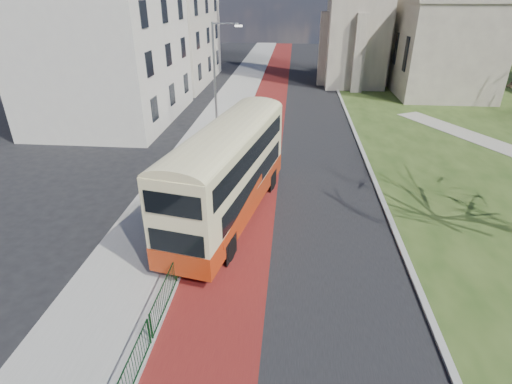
# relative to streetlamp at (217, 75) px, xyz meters

# --- Properties ---
(ground) EXTENTS (160.00, 160.00, 0.00)m
(ground) POSITION_rel_streetlamp_xyz_m (4.35, -18.00, -4.59)
(ground) COLOR black
(ground) RESTS_ON ground
(road_carriageway) EXTENTS (9.00, 120.00, 0.01)m
(road_carriageway) POSITION_rel_streetlamp_xyz_m (5.85, 2.00, -4.59)
(road_carriageway) COLOR black
(road_carriageway) RESTS_ON ground
(bus_lane) EXTENTS (3.40, 120.00, 0.01)m
(bus_lane) POSITION_rel_streetlamp_xyz_m (3.15, 2.00, -4.59)
(bus_lane) COLOR #591414
(bus_lane) RESTS_ON ground
(pavement_west) EXTENTS (4.00, 120.00, 0.12)m
(pavement_west) POSITION_rel_streetlamp_xyz_m (-0.65, 2.00, -4.53)
(pavement_west) COLOR gray
(pavement_west) RESTS_ON ground
(kerb_west) EXTENTS (0.25, 120.00, 0.13)m
(kerb_west) POSITION_rel_streetlamp_xyz_m (1.35, 2.00, -4.53)
(kerb_west) COLOR #999993
(kerb_west) RESTS_ON ground
(kerb_east) EXTENTS (0.25, 80.00, 0.13)m
(kerb_east) POSITION_rel_streetlamp_xyz_m (10.45, 4.00, -4.53)
(kerb_east) COLOR #999993
(kerb_east) RESTS_ON ground
(pedestrian_railing) EXTENTS (0.07, 24.00, 1.12)m
(pedestrian_railing) POSITION_rel_streetlamp_xyz_m (1.40, -14.00, -4.04)
(pedestrian_railing) COLOR black
(pedestrian_railing) RESTS_ON ground
(street_block_near) EXTENTS (10.30, 14.30, 13.00)m
(street_block_near) POSITION_rel_streetlamp_xyz_m (-9.65, 4.00, 1.92)
(street_block_near) COLOR silver
(street_block_near) RESTS_ON ground
(street_block_far) EXTENTS (10.30, 16.30, 11.50)m
(street_block_far) POSITION_rel_streetlamp_xyz_m (-9.65, 20.00, 1.17)
(street_block_far) COLOR beige
(street_block_far) RESTS_ON ground
(streetlamp) EXTENTS (2.13, 0.18, 8.00)m
(streetlamp) POSITION_rel_streetlamp_xyz_m (0.00, 0.00, 0.00)
(streetlamp) COLOR gray
(streetlamp) RESTS_ON pavement_west
(bus) EXTENTS (4.58, 11.11, 4.53)m
(bus) POSITION_rel_streetlamp_xyz_m (2.67, -12.07, -2.01)
(bus) COLOR #AC300F
(bus) RESTS_ON ground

